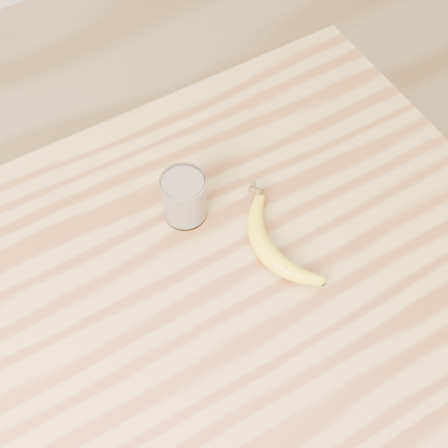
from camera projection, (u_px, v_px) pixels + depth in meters
room at (131, 113)px, 0.58m from camera, size 4.04×4.04×2.70m
table at (174, 342)px, 1.07m from camera, size 1.20×0.80×0.90m
smoothie_glass at (184, 197)px, 1.02m from camera, size 0.07×0.07×0.09m
banana at (265, 250)px, 1.00m from camera, size 0.10×0.27×0.03m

